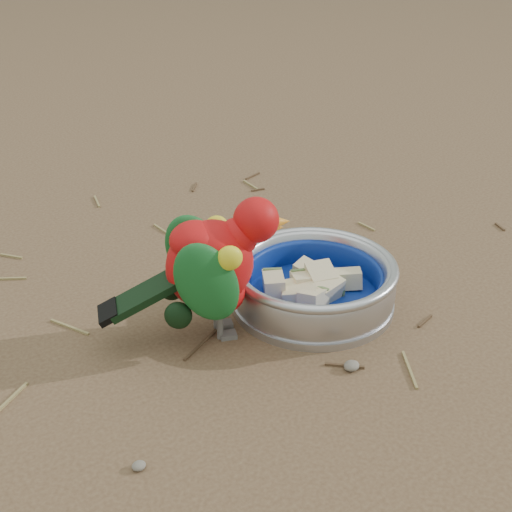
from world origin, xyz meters
TOP-DOWN VIEW (x-y plane):
  - ground at (0.00, 0.00)m, footprint 60.00×60.00m
  - food_bowl at (0.06, -0.02)m, footprint 0.21×0.21m
  - bowl_wall at (0.06, -0.02)m, footprint 0.21×0.21m
  - fruit_wedges at (0.06, -0.02)m, footprint 0.12×0.12m
  - lory_parrot at (-0.07, 0.00)m, footprint 0.23×0.17m
  - ground_debris at (-0.04, 0.03)m, footprint 0.90×0.80m

SIDE VIEW (x-z plane):
  - ground at x=0.00m, z-range 0.00..0.00m
  - ground_debris at x=-0.04m, z-range 0.00..0.01m
  - food_bowl at x=0.06m, z-range 0.00..0.02m
  - fruit_wedges at x=0.06m, z-range 0.02..0.05m
  - bowl_wall at x=0.06m, z-range 0.02..0.06m
  - lory_parrot at x=-0.07m, z-range 0.00..0.17m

